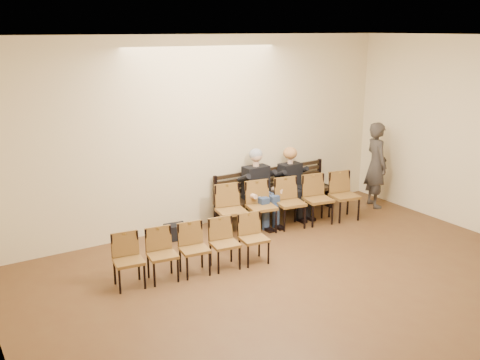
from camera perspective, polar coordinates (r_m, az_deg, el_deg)
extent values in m
plane|color=#54391D|center=(6.76, 17.78, -17.10)|extent=(10.00, 10.00, 0.00)
cube|color=beige|center=(9.82, -3.91, 5.00)|extent=(8.00, 0.02, 3.50)
cube|color=beige|center=(4.01, -21.35, -12.71)|extent=(0.02, 10.00, 3.50)
cube|color=white|center=(5.73, 20.79, 13.93)|extent=(8.00, 10.00, 0.02)
cube|color=black|center=(10.64, 3.86, -2.63)|extent=(2.60, 0.90, 0.45)
cube|color=#B7B7BB|center=(10.02, 2.38, -1.76)|extent=(0.31, 0.25, 0.22)
cylinder|color=silver|center=(10.45, 7.01, -1.11)|extent=(0.08, 0.08, 0.23)
cube|color=black|center=(9.54, -6.89, -5.50)|extent=(0.39, 0.29, 0.27)
imported|color=#332E2A|center=(11.32, 14.37, 2.22)|extent=(0.70, 0.86, 2.04)
cube|color=brown|center=(9.98, 5.39, -2.50)|extent=(2.88, 0.98, 0.93)
cube|color=brown|center=(8.12, -4.88, -7.41)|extent=(2.44, 0.71, 0.78)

